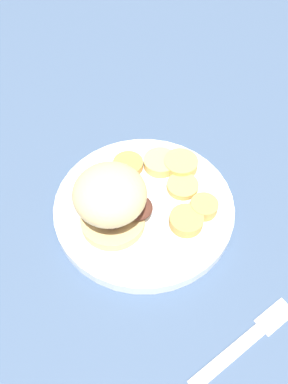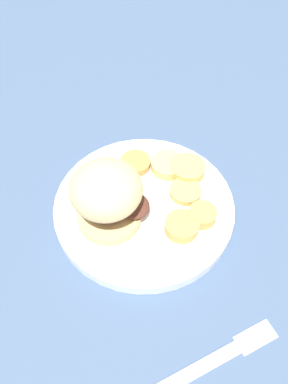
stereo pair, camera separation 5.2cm
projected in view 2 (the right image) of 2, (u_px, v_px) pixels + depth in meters
The scene contains 10 objects.
ground_plane at pixel (144, 211), 0.56m from camera, with size 4.00×4.00×0.00m, color #3D5170.
dinner_plate at pixel (144, 206), 0.55m from camera, with size 0.26×0.26×0.02m.
sandwich at pixel (107, 195), 0.49m from camera, with size 0.10×0.12×0.10m.
potato_round_0 at pixel (185, 191), 0.55m from camera, with size 0.05×0.05×0.01m, color tan.
potato_round_1 at pixel (188, 169), 0.57m from camera, with size 0.05×0.05×0.02m, color tan.
potato_round_2 at pixel (182, 226), 0.51m from camera, with size 0.05×0.05×0.02m, color tan.
potato_round_3 at pixel (202, 215), 0.52m from camera, with size 0.04×0.04×0.02m, color tan.
potato_round_4 at pixel (168, 165), 0.58m from camera, with size 0.05×0.05×0.01m, color #DBB766.
potato_round_5 at pixel (136, 163), 0.58m from camera, with size 0.05×0.05×0.01m, color #BC8942.
fork at pixel (219, 357), 0.43m from camera, with size 0.16×0.03×0.00m.
Camera 2 is at (0.16, 0.27, 0.46)m, focal length 35.00 mm.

